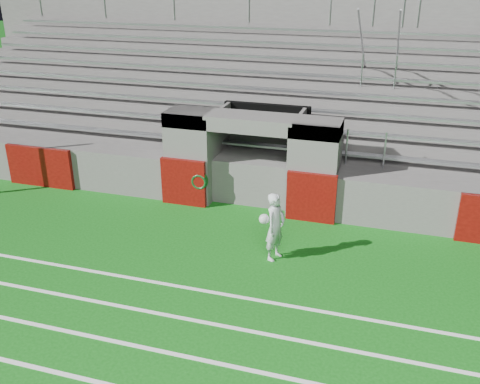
% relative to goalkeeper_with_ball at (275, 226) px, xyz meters
% --- Properties ---
extents(ground, '(90.00, 90.00, 0.00)m').
position_rel_goalkeeper_with_ball_xyz_m(ground, '(-1.35, -0.77, -0.82)').
color(ground, '#0E5510').
rests_on(ground, ground).
extents(stadium_structure, '(26.00, 8.48, 5.42)m').
position_rel_goalkeeper_with_ball_xyz_m(stadium_structure, '(-1.35, 7.20, 0.67)').
color(stadium_structure, '#555351').
rests_on(stadium_structure, ground).
extents(goalkeeper_with_ball, '(0.63, 0.68, 1.62)m').
position_rel_goalkeeper_with_ball_xyz_m(goalkeeper_with_ball, '(0.00, 0.00, 0.00)').
color(goalkeeper_with_ball, silver).
rests_on(goalkeeper_with_ball, ground).
extents(hose_coil, '(0.51, 0.14, 0.53)m').
position_rel_goalkeeper_with_ball_xyz_m(hose_coil, '(-2.67, 2.16, -0.03)').
color(hose_coil, '#0B3A0D').
rests_on(hose_coil, ground).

